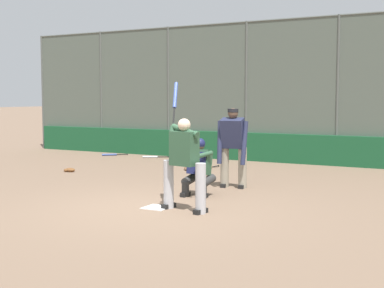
# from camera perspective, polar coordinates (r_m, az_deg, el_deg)

# --- Properties ---
(ground_plane) EXTENTS (160.00, 160.00, 0.00)m
(ground_plane) POSITION_cam_1_polar(r_m,az_deg,el_deg) (9.42, -3.78, -6.80)
(ground_plane) COLOR #7A604C
(home_plate_marker) EXTENTS (0.43, 0.43, 0.01)m
(home_plate_marker) POSITION_cam_1_polar(r_m,az_deg,el_deg) (9.42, -3.78, -6.77)
(home_plate_marker) COLOR white
(home_plate_marker) RESTS_ON ground_plane
(backstop_fence) EXTENTS (19.40, 0.08, 4.22)m
(backstop_fence) POSITION_cam_1_polar(r_m,az_deg,el_deg) (15.96, 10.41, 5.90)
(backstop_fence) COLOR #515651
(backstop_fence) RESTS_ON ground_plane
(padding_wall) EXTENTS (18.93, 0.18, 0.86)m
(padding_wall) POSITION_cam_1_polar(r_m,az_deg,el_deg) (15.93, 10.20, -0.48)
(padding_wall) COLOR #19512D
(padding_wall) RESTS_ON ground_plane
(bleachers_beyond) EXTENTS (13.52, 2.50, 1.48)m
(bleachers_beyond) POSITION_cam_1_polar(r_m,az_deg,el_deg) (18.77, 9.13, 0.52)
(bleachers_beyond) COLOR slate
(bleachers_beyond) RESTS_ON ground_plane
(batter_at_plate) EXTENTS (0.94, 0.79, 2.20)m
(batter_at_plate) POSITION_cam_1_polar(r_m,az_deg,el_deg) (9.03, -0.87, -1.78)
(batter_at_plate) COLOR #B7B7BC
(batter_at_plate) RESTS_ON ground_plane
(catcher_behind_plate) EXTENTS (0.59, 0.69, 1.13)m
(catcher_behind_plate) POSITION_cam_1_polar(r_m,az_deg,el_deg) (10.40, 0.64, -2.40)
(catcher_behind_plate) COLOR #333333
(catcher_behind_plate) RESTS_ON ground_plane
(umpire_home) EXTENTS (0.69, 0.46, 1.70)m
(umpire_home) POSITION_cam_1_polar(r_m,az_deg,el_deg) (11.35, 4.39, -0.14)
(umpire_home) COLOR gray
(umpire_home) RESTS_ON ground_plane
(spare_bat_near_backstop) EXTENTS (0.18, 0.88, 0.07)m
(spare_bat_near_backstop) POSITION_cam_1_polar(r_m,az_deg,el_deg) (14.41, 1.66, -2.55)
(spare_bat_near_backstop) COLOR black
(spare_bat_near_backstop) RESTS_ON ground_plane
(spare_bat_by_padding) EXTENTS (0.75, 0.45, 0.07)m
(spare_bat_by_padding) POSITION_cam_1_polar(r_m,az_deg,el_deg) (17.10, -4.27, -1.38)
(spare_bat_by_padding) COLOR black
(spare_bat_by_padding) RESTS_ON ground_plane
(spare_bat_third_base_side) EXTENTS (0.67, 0.60, 0.07)m
(spare_bat_third_base_side) POSITION_cam_1_polar(r_m,az_deg,el_deg) (17.92, -8.60, -1.13)
(spare_bat_third_base_side) COLOR black
(spare_bat_third_base_side) RESTS_ON ground_plane
(fielding_glove_on_dirt) EXTENTS (0.29, 0.22, 0.10)m
(fielding_glove_on_dirt) POSITION_cam_1_polar(r_m,az_deg,el_deg) (14.21, -12.92, -2.71)
(fielding_glove_on_dirt) COLOR brown
(fielding_glove_on_dirt) RESTS_ON ground_plane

